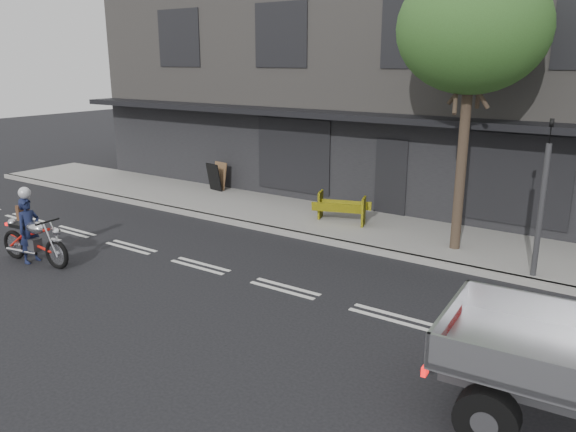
# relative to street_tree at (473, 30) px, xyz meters

# --- Properties ---
(ground) EXTENTS (80.00, 80.00, 0.00)m
(ground) POSITION_rel_street_tree_xyz_m (-2.20, -4.20, -5.28)
(ground) COLOR black
(ground) RESTS_ON ground
(sidewalk) EXTENTS (32.00, 3.20, 0.15)m
(sidewalk) POSITION_rel_street_tree_xyz_m (-2.20, 0.50, -5.20)
(sidewalk) COLOR gray
(sidewalk) RESTS_ON ground
(kerb) EXTENTS (32.00, 0.20, 0.15)m
(kerb) POSITION_rel_street_tree_xyz_m (-2.20, -1.10, -5.20)
(kerb) COLOR gray
(kerb) RESTS_ON ground
(building_main) EXTENTS (26.00, 10.00, 8.00)m
(building_main) POSITION_rel_street_tree_xyz_m (-2.20, 7.10, -1.28)
(building_main) COLOR slate
(building_main) RESTS_ON ground
(street_tree) EXTENTS (3.40, 3.40, 6.74)m
(street_tree) POSITION_rel_street_tree_xyz_m (0.00, 0.00, 0.00)
(street_tree) COLOR #382B21
(street_tree) RESTS_ON ground
(traffic_light_pole) EXTENTS (0.12, 0.12, 3.50)m
(traffic_light_pole) POSITION_rel_street_tree_xyz_m (2.00, -0.85, -3.63)
(traffic_light_pole) COLOR #2D2D30
(traffic_light_pole) RESTS_ON ground
(motorcycle) EXTENTS (2.19, 0.64, 1.13)m
(motorcycle) POSITION_rel_street_tree_xyz_m (-7.93, -6.24, -4.70)
(motorcycle) COLOR black
(motorcycle) RESTS_ON ground
(rider) EXTENTS (0.43, 0.60, 1.56)m
(rider) POSITION_rel_street_tree_xyz_m (-8.08, -6.24, -4.50)
(rider) COLOR #161D3D
(rider) RESTS_ON ground
(construction_barrier) EXTENTS (1.62, 1.05, 0.84)m
(construction_barrier) POSITION_rel_street_tree_xyz_m (-3.47, 0.26, -4.71)
(construction_barrier) COLOR #D5C90B
(construction_barrier) RESTS_ON sidewalk
(sandwich_board) EXTENTS (0.68, 0.51, 0.98)m
(sandwich_board) POSITION_rel_street_tree_xyz_m (-9.13, 1.39, -4.64)
(sandwich_board) COLOR black
(sandwich_board) RESTS_ON sidewalk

